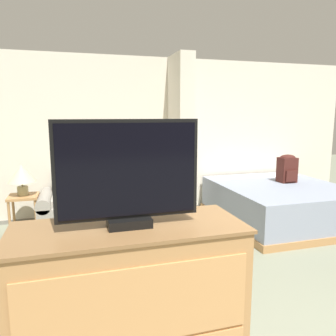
# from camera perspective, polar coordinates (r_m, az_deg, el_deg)

# --- Properties ---
(wall_back) EXTENTS (6.71, 0.16, 2.60)m
(wall_back) POSITION_cam_1_polar(r_m,az_deg,el_deg) (5.68, 0.59, 5.48)
(wall_back) COLOR silver
(wall_back) RESTS_ON ground_plane
(wall_partition_pillar) EXTENTS (0.24, 0.67, 2.60)m
(wall_partition_pillar) POSITION_cam_1_polar(r_m,az_deg,el_deg) (5.31, 2.18, 5.27)
(wall_partition_pillar) COLOR silver
(wall_partition_pillar) RESTS_ON ground_plane
(couch) EXTENTS (2.01, 0.84, 0.82)m
(couch) POSITION_cam_1_polar(r_m,az_deg,el_deg) (5.15, -10.38, -6.28)
(couch) COLOR gray
(couch) RESTS_ON ground_plane
(coffee_table) EXTENTS (0.70, 0.52, 0.43)m
(coffee_table) POSITION_cam_1_polar(r_m,az_deg,el_deg) (4.12, -7.72, -9.18)
(coffee_table) COLOR #B27F4C
(coffee_table) RESTS_ON ground_plane
(side_table) EXTENTS (0.40, 0.40, 0.54)m
(side_table) POSITION_cam_1_polar(r_m,az_deg,el_deg) (5.13, -23.84, -5.47)
(side_table) COLOR #B27F4C
(side_table) RESTS_ON ground_plane
(table_lamp) EXTENTS (0.37, 0.37, 0.44)m
(table_lamp) POSITION_cam_1_polar(r_m,az_deg,el_deg) (5.05, -24.14, -1.09)
(table_lamp) COLOR tan
(table_lamp) RESTS_ON side_table
(tv_dresser) EXTENTS (1.31, 0.53, 1.06)m
(tv_dresser) POSITION_cam_1_polar(r_m,az_deg,el_deg) (2.11, -6.45, -23.78)
(tv_dresser) COLOR #B27F4C
(tv_dresser) RESTS_ON ground_plane
(tv) EXTENTS (0.79, 0.16, 0.59)m
(tv) POSITION_cam_1_polar(r_m,az_deg,el_deg) (1.80, -6.94, -1.07)
(tv) COLOR black
(tv) RESTS_ON tv_dresser
(bed) EXTENTS (1.84, 2.03, 0.59)m
(bed) POSITION_cam_1_polar(r_m,az_deg,el_deg) (5.47, 18.73, -5.73)
(bed) COLOR #B27F4C
(bed) RESTS_ON ground_plane
(backpack) EXTENTS (0.27, 0.24, 0.45)m
(backpack) POSITION_cam_1_polar(r_m,az_deg,el_deg) (5.61, 20.06, 0.01)
(backpack) COLOR #471E19
(backpack) RESTS_ON bed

